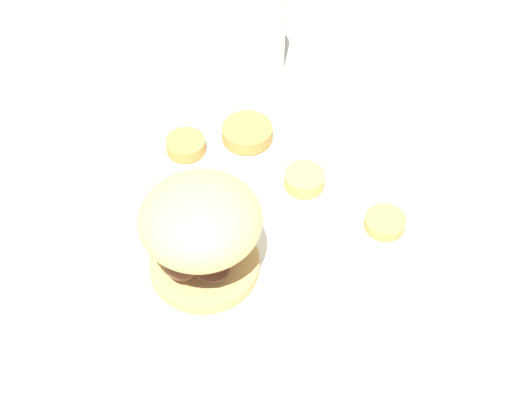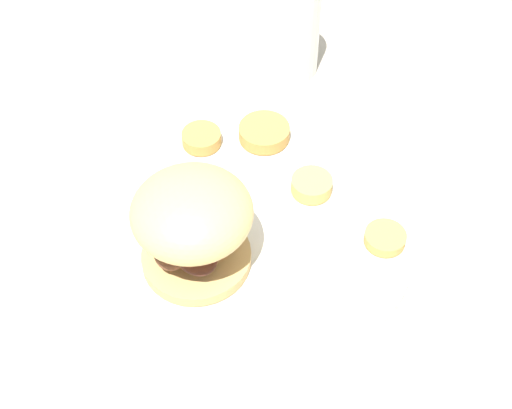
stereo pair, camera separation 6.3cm
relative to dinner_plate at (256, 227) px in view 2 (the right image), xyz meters
name	(u,v)px [view 2 (the right image)]	position (x,y,z in m)	size (l,w,h in m)	color
ground_plane	(256,233)	(0.00, 0.00, -0.01)	(4.00, 4.00, 0.00)	#B2A899
dinner_plate	(256,227)	(0.00, 0.00, 0.00)	(0.29, 0.29, 0.02)	white
sandwich	(192,223)	(-0.05, 0.04, 0.06)	(0.10, 0.10, 0.09)	tan
potato_round_0	(264,132)	(0.11, 0.01, 0.01)	(0.05, 0.05, 0.01)	#BC8942
potato_round_1	(312,185)	(0.05, -0.04, 0.01)	(0.04, 0.04, 0.01)	tan
potato_round_2	(385,234)	(0.00, -0.12, 0.01)	(0.04, 0.04, 0.01)	tan
potato_round_3	(202,138)	(0.09, 0.07, 0.01)	(0.04, 0.04, 0.01)	#BC8942
drinking_glass	(286,29)	(0.24, 0.01, 0.04)	(0.07, 0.07, 0.11)	silver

